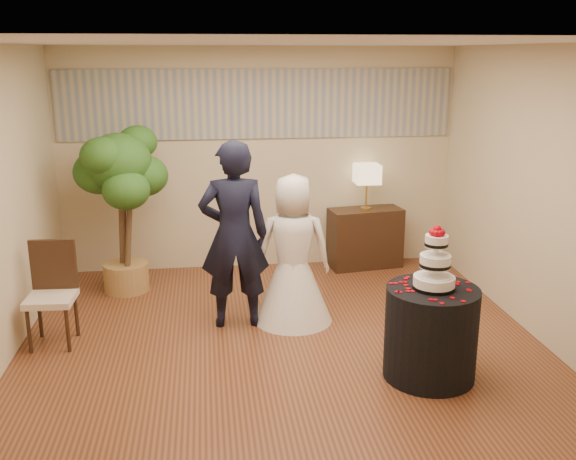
{
  "coord_description": "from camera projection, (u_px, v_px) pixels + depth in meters",
  "views": [
    {
      "loc": [
        -0.68,
        -5.56,
        2.72
      ],
      "look_at": [
        0.1,
        0.4,
        1.05
      ],
      "focal_mm": 40.0,
      "sensor_mm": 36.0,
      "label": 1
    }
  ],
  "objects": [
    {
      "name": "floor",
      "position": [
        283.0,
        347.0,
        6.13
      ],
      "size": [
        5.0,
        5.0,
        0.0
      ],
      "primitive_type": "cube",
      "color": "brown",
      "rests_on": "ground"
    },
    {
      "name": "ceiling",
      "position": [
        282.0,
        42.0,
        5.38
      ],
      "size": [
        5.0,
        5.0,
        0.0
      ],
      "primitive_type": "cube",
      "color": "white",
      "rests_on": "wall_back"
    },
    {
      "name": "wall_back",
      "position": [
        259.0,
        160.0,
        8.14
      ],
      "size": [
        5.0,
        0.06,
        2.8
      ],
      "primitive_type": "cube",
      "color": "beige",
      "rests_on": "ground"
    },
    {
      "name": "wall_front",
      "position": [
        340.0,
        313.0,
        3.36
      ],
      "size": [
        5.0,
        0.06,
        2.8
      ],
      "primitive_type": "cube",
      "color": "beige",
      "rests_on": "ground"
    },
    {
      "name": "wall_right",
      "position": [
        545.0,
        197.0,
        6.06
      ],
      "size": [
        0.06,
        5.0,
        2.8
      ],
      "primitive_type": "cube",
      "color": "beige",
      "rests_on": "ground"
    },
    {
      "name": "mural_border",
      "position": [
        258.0,
        104.0,
        7.93
      ],
      "size": [
        4.9,
        0.02,
        0.85
      ],
      "primitive_type": "cube",
      "color": "#999890",
      "rests_on": "wall_back"
    },
    {
      "name": "groom",
      "position": [
        234.0,
        235.0,
        6.4
      ],
      "size": [
        0.7,
        0.46,
        1.92
      ],
      "primitive_type": "imported",
      "rotation": [
        0.0,
        0.0,
        3.14
      ],
      "color": "black",
      "rests_on": "floor"
    },
    {
      "name": "bride",
      "position": [
        293.0,
        249.0,
        6.55
      ],
      "size": [
        0.92,
        0.92,
        1.56
      ],
      "primitive_type": "imported",
      "rotation": [
        0.0,
        0.0,
        3.01
      ],
      "color": "white",
      "rests_on": "floor"
    },
    {
      "name": "cake_table",
      "position": [
        431.0,
        333.0,
        5.48
      ],
      "size": [
        0.99,
        0.99,
        0.81
      ],
      "primitive_type": "cylinder",
      "rotation": [
        0.0,
        0.0,
        -0.3
      ],
      "color": "black",
      "rests_on": "floor"
    },
    {
      "name": "wedding_cake",
      "position": [
        436.0,
        257.0,
        5.3
      ],
      "size": [
        0.35,
        0.35,
        0.55
      ],
      "primitive_type": null,
      "color": "white",
      "rests_on": "cake_table"
    },
    {
      "name": "console",
      "position": [
        365.0,
        238.0,
        8.35
      ],
      "size": [
        0.98,
        0.54,
        0.77
      ],
      "primitive_type": "cube",
      "rotation": [
        0.0,
        0.0,
        0.15
      ],
      "color": "#311E12",
      "rests_on": "floor"
    },
    {
      "name": "table_lamp",
      "position": [
        367.0,
        187.0,
        8.17
      ],
      "size": [
        0.31,
        0.31,
        0.58
      ],
      "primitive_type": null,
      "color": "beige",
      "rests_on": "console"
    },
    {
      "name": "ficus_tree",
      "position": [
        122.0,
        210.0,
        7.33
      ],
      "size": [
        1.31,
        1.31,
        1.96
      ],
      "primitive_type": null,
      "rotation": [
        0.0,
        0.0,
        0.67
      ],
      "color": "#2C5D1D",
      "rests_on": "floor"
    },
    {
      "name": "side_chair",
      "position": [
        51.0,
        296.0,
        6.06
      ],
      "size": [
        0.48,
        0.5,
        0.99
      ],
      "primitive_type": null,
      "rotation": [
        0.0,
        0.0,
        -0.05
      ],
      "color": "#311E12",
      "rests_on": "floor"
    }
  ]
}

